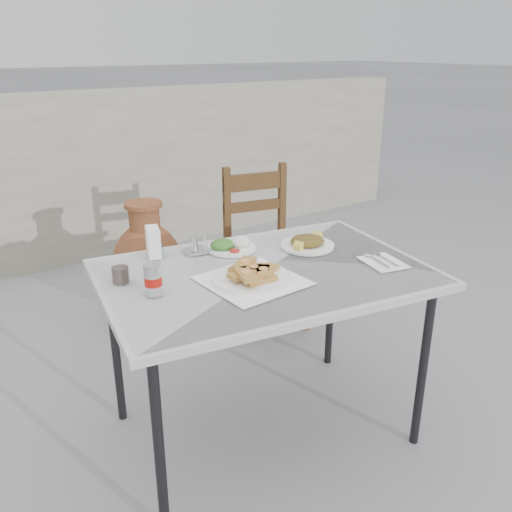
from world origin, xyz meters
TOP-DOWN VIEW (x-y plane):
  - ground at (0.00, 0.00)m, footprint 80.00×80.00m
  - cafe_table at (-0.07, 0.11)m, footprint 1.31×1.00m
  - pide_plate at (-0.17, 0.05)m, footprint 0.34×0.34m
  - salad_rice_plate at (-0.06, 0.36)m, footprint 0.20×0.20m
  - salad_chopped_plate at (0.21, 0.21)m, footprint 0.22×0.22m
  - soda_can at (-0.50, 0.15)m, footprint 0.06×0.06m
  - cola_glass at (-0.55, 0.31)m, footprint 0.06×0.06m
  - napkin_holder at (-0.35, 0.48)m, footprint 0.08×0.11m
  - condiment_caddy at (-0.19, 0.41)m, footprint 0.11×0.09m
  - cutlery_napkin at (0.34, -0.08)m, footprint 0.17×0.20m
  - chair at (0.50, 0.91)m, footprint 0.47×0.47m
  - terracotta_urn at (-0.03, 1.30)m, footprint 0.40×0.40m
  - back_wall at (0.00, 2.50)m, footprint 6.00×0.25m

SIDE VIEW (x-z plane):
  - ground at x=0.00m, z-range 0.00..0.00m
  - terracotta_urn at x=-0.03m, z-range -0.02..0.68m
  - chair at x=0.50m, z-range 0.02..0.90m
  - back_wall at x=0.00m, z-range 0.00..1.20m
  - cafe_table at x=-0.07m, z-range 0.31..1.03m
  - cutlery_napkin at x=0.34m, z-range 0.72..0.73m
  - salad_rice_plate at x=-0.06m, z-range 0.72..0.77m
  - salad_chopped_plate at x=0.21m, z-range 0.72..0.77m
  - condiment_caddy at x=-0.19m, z-range 0.71..0.78m
  - pide_plate at x=-0.17m, z-range 0.72..0.79m
  - cola_glass at x=-0.55m, z-range 0.72..0.81m
  - soda_can at x=-0.50m, z-range 0.72..0.83m
  - napkin_holder at x=-0.35m, z-range 0.72..0.84m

